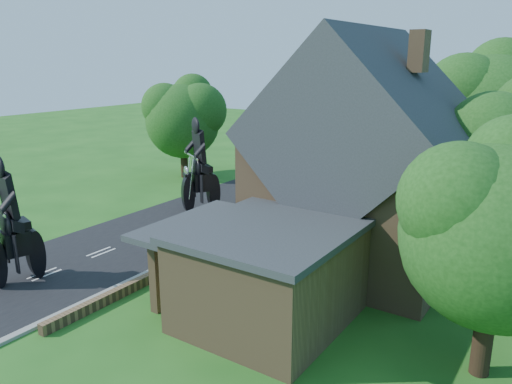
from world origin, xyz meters
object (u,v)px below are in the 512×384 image
Objects in this scene: garden_wall at (236,236)px; motorcycle_lead at (17,264)px; house at (363,167)px; annex at (267,272)px; motorcycle_follow at (201,197)px.

garden_wall is 12.79× the size of motorcycle_lead.
house reaches higher than garden_wall.
house reaches higher than annex.
house is (6.19, 1.00, 4.14)m from garden_wall.
motorcycle_follow is at bearing 170.43° from house.
house is at bearing -121.65° from motorcycle_lead.
garden_wall is 5.52m from motorcycle_follow.
annex is 3.87× the size of motorcycle_follow.
house reaches higher than motorcycle_follow.
annex is 10.62m from motorcycle_lead.
motorcycle_lead is (-4.51, -9.00, 0.60)m from garden_wall.
motorcycle_lead is (-10.08, -3.20, -0.97)m from annex.
annex reaches higher than motorcycle_follow.
annex is at bearing 172.27° from motorcycle_follow.
garden_wall is at bearing -101.33° from motorcycle_lead.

